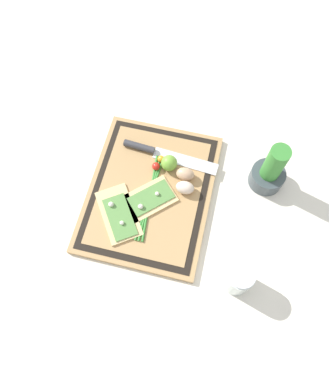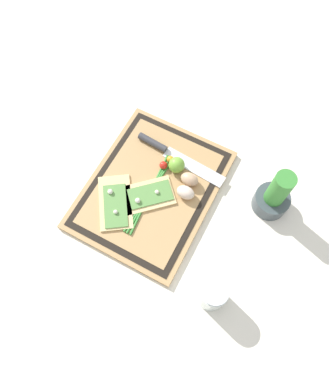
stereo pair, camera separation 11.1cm
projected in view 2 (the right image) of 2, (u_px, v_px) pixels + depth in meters
The scene contains 13 objects.
ground_plane at pixel (151, 190), 1.16m from camera, with size 6.00×6.00×0.00m, color silver.
cutting_board at pixel (151, 189), 1.15m from camera, with size 0.47×0.37×0.02m.
pizza_slice_near at pixel (115, 203), 1.11m from camera, with size 0.20×0.18×0.02m.
pizza_slice_far at pixel (147, 196), 1.12m from camera, with size 0.18×0.19×0.02m.
knife at pixel (166, 151), 1.18m from camera, with size 0.06×0.31×0.02m.
egg_brown at pixel (189, 179), 1.13m from camera, with size 0.04×0.06×0.04m, color tan.
egg_pink at pixel (186, 192), 1.11m from camera, with size 0.04×0.06×0.04m, color beige.
lime at pixel (177, 165), 1.14m from camera, with size 0.05×0.05×0.05m, color #70A838.
cherry_tomato_red at pixel (164, 166), 1.15m from camera, with size 0.02×0.02×0.02m, color red.
cherry_tomato_yellow at pixel (170, 159), 1.16m from camera, with size 0.02×0.02×0.02m, color gold.
scallion_bunch at pixel (150, 193), 1.13m from camera, with size 0.28×0.03×0.01m.
herb_pot at pixel (274, 197), 1.08m from camera, with size 0.10×0.10×0.19m.
sauce_jar at pixel (212, 295), 0.98m from camera, with size 0.07×0.07×0.11m.
Camera 2 is at (0.39, 0.25, 1.06)m, focal length 35.00 mm.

